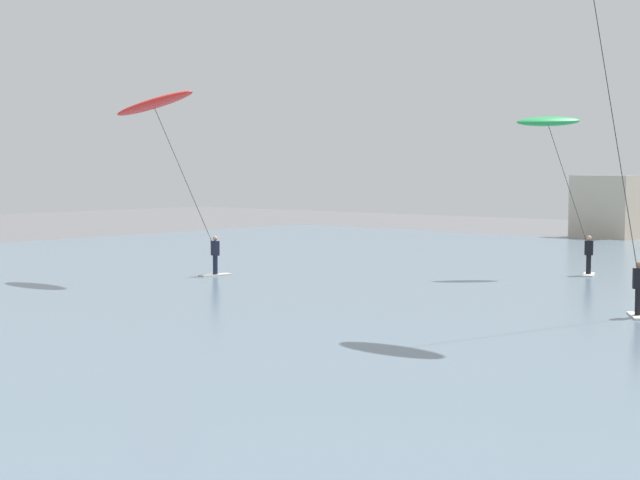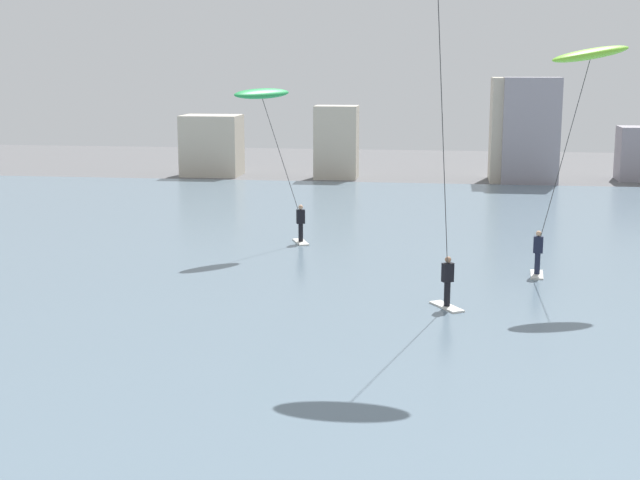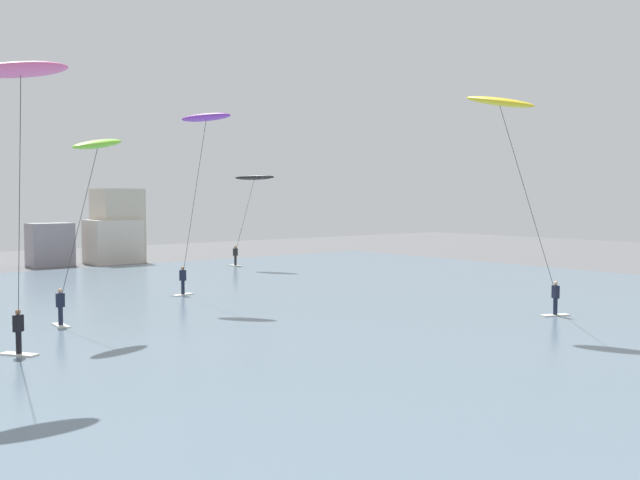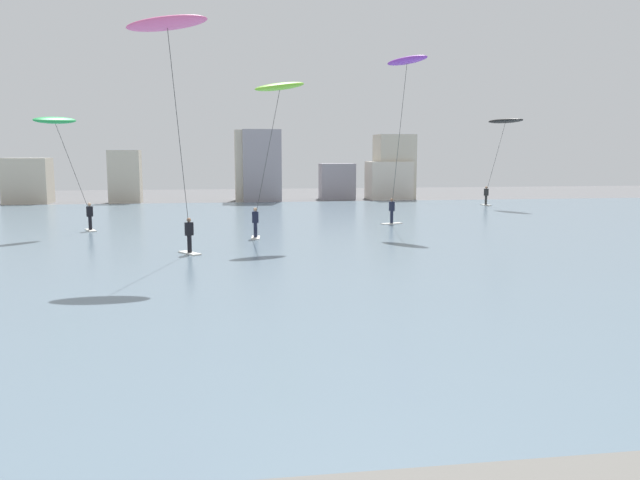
% 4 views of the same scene
% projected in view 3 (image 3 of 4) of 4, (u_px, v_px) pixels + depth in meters
% --- Properties ---
extents(water_bay, '(84.00, 52.00, 0.10)m').
position_uv_depth(water_bay, '(15.00, 337.00, 29.65)').
color(water_bay, slate).
rests_on(water_bay, ground).
extents(kitesurfer_black, '(2.56, 4.31, 7.42)m').
position_uv_depth(kitesurfer_black, '(253.00, 184.00, 58.12)').
color(kitesurfer_black, silver).
rests_on(kitesurfer_black, water_bay).
extents(kitesurfer_yellow, '(4.90, 3.42, 10.35)m').
position_uv_depth(kitesurfer_yellow, '(505.00, 121.00, 32.75)').
color(kitesurfer_yellow, silver).
rests_on(kitesurfer_yellow, water_bay).
extents(kitesurfer_lime, '(3.03, 3.09, 8.27)m').
position_uv_depth(kitesurfer_lime, '(93.00, 164.00, 31.14)').
color(kitesurfer_lime, silver).
rests_on(kitesurfer_lime, water_bay).
extents(kitesurfer_purple, '(2.44, 4.45, 10.21)m').
position_uv_depth(kitesurfer_purple, '(203.00, 138.00, 39.51)').
color(kitesurfer_purple, silver).
rests_on(kitesurfer_purple, water_bay).
extents(kitesurfer_pink, '(3.27, 3.94, 10.21)m').
position_uv_depth(kitesurfer_pink, '(20.00, 97.00, 23.39)').
color(kitesurfer_pink, silver).
rests_on(kitesurfer_pink, water_bay).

